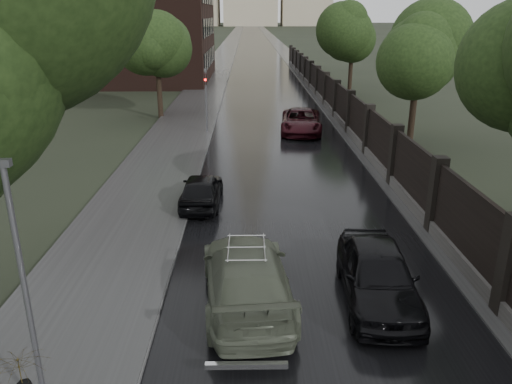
% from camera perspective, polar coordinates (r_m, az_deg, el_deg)
% --- Properties ---
extents(road, '(8.00, 420.00, 0.02)m').
position_cam_1_polar(road, '(195.81, -0.44, 17.71)').
color(road, black).
rests_on(road, ground).
extents(sidewalk_left, '(4.00, 420.00, 0.16)m').
position_cam_1_polar(sidewalk_left, '(195.84, -2.29, 17.72)').
color(sidewalk_left, '#2D2D2D').
rests_on(sidewalk_left, ground).
extents(verge_right, '(3.00, 420.00, 0.08)m').
position_cam_1_polar(verge_right, '(195.93, 1.25, 17.72)').
color(verge_right, '#2D2D2D').
rests_on(verge_right, ground).
extents(fence_right, '(0.45, 75.72, 2.70)m').
position_cam_1_polar(fence_right, '(38.70, 8.66, 10.46)').
color(fence_right, '#383533').
rests_on(fence_right, ground).
extents(tree_left_far, '(4.25, 4.25, 7.39)m').
position_cam_1_polar(tree_left_far, '(36.26, -11.33, 16.43)').
color(tree_left_far, black).
rests_on(tree_left_far, ground).
extents(tree_right_b, '(4.08, 4.08, 7.01)m').
position_cam_1_polar(tree_right_b, '(29.26, 18.09, 14.56)').
color(tree_right_b, black).
rests_on(tree_right_b, ground).
extents(tree_right_c, '(4.08, 4.08, 7.01)m').
position_cam_1_polar(tree_right_c, '(46.65, 10.97, 16.76)').
color(tree_right_c, black).
rests_on(tree_right_c, ground).
extents(lamp_post, '(0.25, 0.12, 5.11)m').
position_cam_1_polar(lamp_post, '(9.21, -24.69, -11.29)').
color(lamp_post, '#59595E').
rests_on(lamp_post, ground).
extents(traffic_light, '(0.16, 0.32, 4.00)m').
position_cam_1_polar(traffic_light, '(31.14, -5.73, 10.93)').
color(traffic_light, '#59595E').
rests_on(traffic_light, ground).
extents(volga_sedan, '(2.63, 5.52, 1.55)m').
position_cam_1_polar(volga_sedan, '(12.98, -1.08, -9.61)').
color(volga_sedan, '#505746').
rests_on(volga_sedan, ground).
extents(hatchback_left, '(1.61, 3.82, 1.29)m').
position_cam_1_polar(hatchback_left, '(19.58, -6.26, 0.28)').
color(hatchback_left, black).
rests_on(hatchback_left, ground).
extents(car_right_near, '(2.06, 4.60, 1.53)m').
position_cam_1_polar(car_right_near, '(13.45, 13.76, -9.14)').
color(car_right_near, black).
rests_on(car_right_near, ground).
extents(car_right_far, '(2.94, 5.52, 1.48)m').
position_cam_1_polar(car_right_far, '(31.73, 5.19, 8.07)').
color(car_right_far, black).
rests_on(car_right_far, ground).
extents(pedestrian_umbrella, '(1.25, 1.26, 2.53)m').
position_cam_1_polar(pedestrian_umbrella, '(8.93, -25.35, -18.85)').
color(pedestrian_umbrella, black).
rests_on(pedestrian_umbrella, sidewalk_left).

